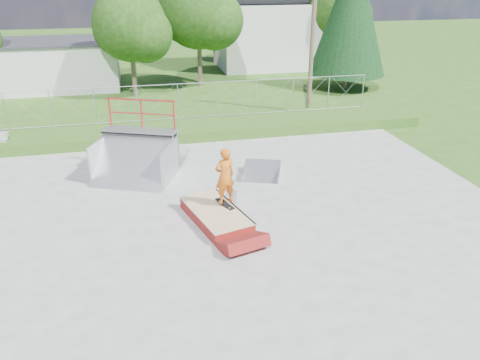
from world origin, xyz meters
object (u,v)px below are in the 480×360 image
object	(u,v)px
quarter_pipe	(132,144)
skater	(225,178)
flat_bank_ramp	(262,172)
grind_box	(216,216)

from	to	relation	value
quarter_pipe	skater	distance (m)	4.69
quarter_pipe	flat_bank_ramp	bearing A→B (deg)	12.48
grind_box	flat_bank_ramp	bearing A→B (deg)	37.74
grind_box	skater	bearing A→B (deg)	19.88
grind_box	quarter_pipe	distance (m)	4.85
quarter_pipe	flat_bank_ramp	distance (m)	5.03
quarter_pipe	flat_bank_ramp	world-z (taller)	quarter_pipe
grind_box	quarter_pipe	xyz separation A→B (m)	(-2.43, 4.02, 1.21)
flat_bank_ramp	skater	bearing A→B (deg)	-105.16
flat_bank_ramp	skater	xyz separation A→B (m)	(-2.01, -2.87, 1.16)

